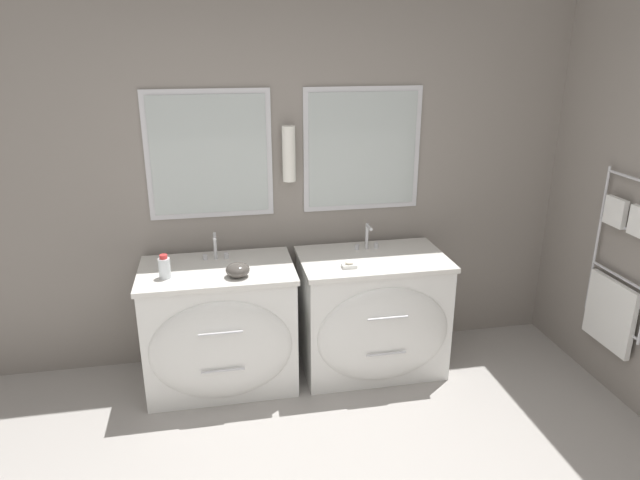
% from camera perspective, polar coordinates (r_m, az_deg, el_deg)
% --- Properties ---
extents(wall_back, '(5.69, 0.17, 2.60)m').
position_cam_1_polar(wall_back, '(3.97, -3.74, 6.06)').
color(wall_back, gray).
rests_on(wall_back, ground_plane).
extents(vanity_left, '(0.99, 0.69, 0.83)m').
position_cam_1_polar(vanity_left, '(3.86, -9.93, -8.68)').
color(vanity_left, white).
rests_on(vanity_left, ground_plane).
extents(vanity_right, '(0.99, 0.69, 0.83)m').
position_cam_1_polar(vanity_right, '(4.00, 5.30, -7.43)').
color(vanity_right, white).
rests_on(vanity_right, ground_plane).
extents(faucet_left, '(0.17, 0.12, 0.18)m').
position_cam_1_polar(faucet_left, '(3.84, -10.44, -0.70)').
color(faucet_left, silver).
rests_on(faucet_left, vanity_left).
extents(faucet_right, '(0.17, 0.12, 0.18)m').
position_cam_1_polar(faucet_right, '(3.97, 4.75, 0.28)').
color(faucet_right, silver).
rests_on(faucet_right, vanity_right).
extents(toiletry_bottle, '(0.07, 0.07, 0.15)m').
position_cam_1_polar(toiletry_bottle, '(3.62, -15.29, -2.65)').
color(toiletry_bottle, silver).
rests_on(toiletry_bottle, vanity_left).
extents(amenity_bowl, '(0.15, 0.15, 0.09)m').
position_cam_1_polar(amenity_bowl, '(3.55, -8.23, -2.98)').
color(amenity_bowl, '#4C4742').
rests_on(amenity_bowl, vanity_left).
extents(soap_dish, '(0.09, 0.07, 0.04)m').
position_cam_1_polar(soap_dish, '(3.67, 2.95, -2.53)').
color(soap_dish, white).
rests_on(soap_dish, vanity_right).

